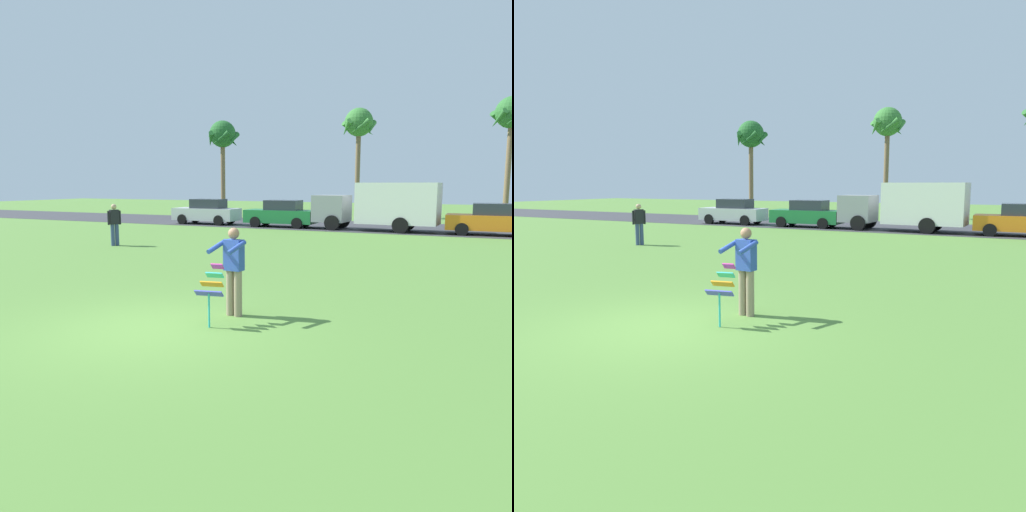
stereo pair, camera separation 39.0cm
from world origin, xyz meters
TOP-DOWN VIEW (x-y plane):
  - ground_plane at (0.00, 0.00)m, footprint 120.00×120.00m
  - road_strip at (0.00, 22.88)m, footprint 120.00×8.00m
  - person_kite_flyer at (0.94, 1.41)m, footprint 0.58×0.69m
  - kite_held at (0.90, 0.67)m, footprint 0.53×0.69m
  - parked_car_silver at (-11.06, 20.48)m, footprint 4.25×1.93m
  - parked_car_green at (-5.93, 20.48)m, footprint 4.24×1.91m
  - parked_truck_grey_van at (-0.00, 20.48)m, footprint 6.77×2.29m
  - parked_car_orange at (5.41, 20.48)m, footprint 4.23×1.90m
  - palm_tree_left_near at (-14.34, 28.54)m, footprint 2.58×2.71m
  - palm_tree_right_near at (-3.98, 30.79)m, footprint 2.58×2.71m
  - palm_tree_centre_far at (6.19, 31.15)m, footprint 2.58×2.71m
  - person_walker_near at (-8.77, 9.20)m, footprint 0.37×0.50m

SIDE VIEW (x-z plane):
  - ground_plane at x=0.00m, z-range 0.00..0.00m
  - road_strip at x=0.00m, z-range 0.00..0.01m
  - kite_held at x=0.90m, z-range 0.18..1.28m
  - parked_car_silver at x=-11.06m, z-range -0.03..1.57m
  - parked_car_green at x=-5.93m, z-range -0.03..1.57m
  - parked_car_orange at x=5.41m, z-range -0.03..1.57m
  - person_walker_near at x=-8.77m, z-range 0.07..1.80m
  - person_kite_flyer at x=0.94m, z-range 0.09..1.82m
  - parked_truck_grey_van at x=0.00m, z-range 0.10..2.72m
  - palm_tree_left_near at x=-14.34m, z-range 2.42..9.94m
  - palm_tree_right_near at x=-3.98m, z-range 2.69..10.84m
  - palm_tree_centre_far at x=6.19m, z-range 2.76..11.08m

